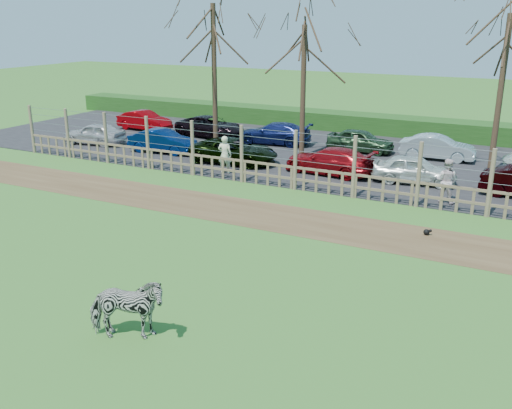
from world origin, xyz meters
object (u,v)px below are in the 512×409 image
at_px(car_3, 329,161).
at_px(car_4, 414,169).
at_px(car_11, 437,147).
at_px(car_10, 361,141).
at_px(crow, 427,232).
at_px(tree_right, 505,57).
at_px(tree_mid, 304,60).
at_px(car_2, 234,151).
at_px(visitor_a, 225,155).
at_px(car_1, 163,141).
at_px(car_8, 210,127).
at_px(car_0, 95,133).
at_px(zebra, 126,309).
at_px(tree_left, 214,43).
at_px(car_9, 274,133).
at_px(visitor_b, 446,181).
at_px(car_7, 144,121).

relative_size(car_3, car_4, 1.17).
xyz_separation_m(car_4, car_11, (0.07, 4.92, 0.00)).
bearing_deg(car_10, crow, -152.30).
xyz_separation_m(tree_right, car_4, (-2.79, -2.88, -4.60)).
height_order(tree_mid, car_11, tree_mid).
xyz_separation_m(tree_mid, car_2, (-2.42, -2.77, -4.23)).
bearing_deg(tree_mid, visitor_a, -111.41).
relative_size(car_2, car_3, 1.04).
height_order(crow, car_1, car_1).
xyz_separation_m(car_8, car_11, (13.11, 0.29, 0.00)).
bearing_deg(crow, car_0, 163.30).
xyz_separation_m(tree_right, crow, (-1.04, -8.84, -5.13)).
xyz_separation_m(tree_right, car_11, (-2.71, 2.03, -4.60)).
xyz_separation_m(tree_right, zebra, (-5.69, -18.36, -4.50)).
bearing_deg(tree_left, car_9, 58.24).
bearing_deg(car_2, car_9, -2.23).
xyz_separation_m(tree_right, car_1, (-15.87, -2.97, -4.60)).
bearing_deg(car_9, car_4, 56.08).
xyz_separation_m(tree_left, tree_mid, (4.50, 1.00, -0.75)).
relative_size(zebra, visitor_a, 1.01).
height_order(car_0, car_8, same).
relative_size(car_0, car_10, 1.00).
height_order(visitor_a, car_8, visitor_a).
height_order(zebra, car_10, zebra).
bearing_deg(visitor_b, car_3, -13.88).
xyz_separation_m(tree_right, visitor_b, (-1.13, -5.10, -4.34)).
bearing_deg(car_8, crow, -118.84).
height_order(tree_right, car_7, tree_right).
height_order(car_7, car_11, same).
xyz_separation_m(visitor_b, car_10, (-5.51, 7.00, -0.26)).
distance_m(car_4, car_7, 18.40).
relative_size(car_4, car_8, 0.82).
xyz_separation_m(car_1, car_7, (-4.75, 4.61, 0.00)).
height_order(zebra, car_11, zebra).
distance_m(crow, car_1, 15.95).
bearing_deg(car_11, zebra, 168.52).
relative_size(zebra, car_3, 0.42).
height_order(car_7, car_8, same).
xyz_separation_m(car_1, car_11, (13.15, 5.01, 0.00)).
relative_size(crow, car_8, 0.06).
height_order(car_8, car_11, same).
distance_m(car_1, car_4, 13.08).
bearing_deg(car_10, tree_right, -105.79).
xyz_separation_m(tree_left, car_1, (-2.37, -1.47, -4.98)).
height_order(tree_mid, car_9, tree_mid).
bearing_deg(car_7, car_3, -104.41).
xyz_separation_m(zebra, visitor_a, (-5.14, 13.20, 0.16)).
bearing_deg(car_1, car_0, 85.17).
height_order(car_2, car_9, same).
xyz_separation_m(car_10, car_11, (3.93, 0.13, 0.00)).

